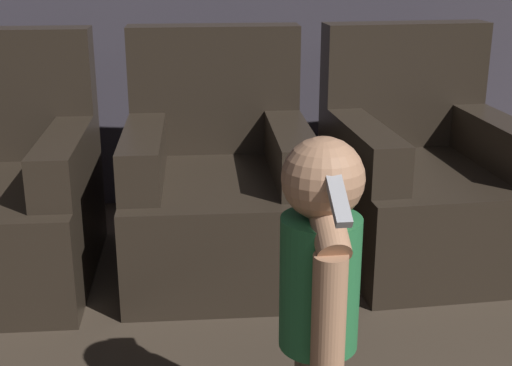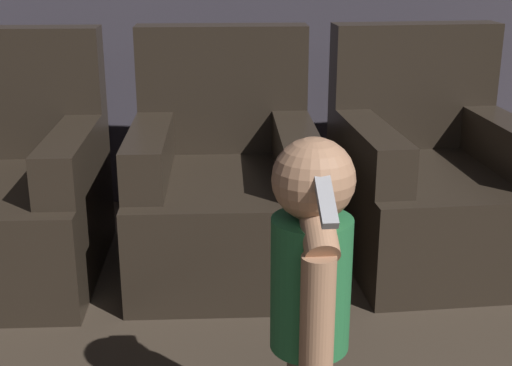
{
  "view_description": "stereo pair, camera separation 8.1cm",
  "coord_description": "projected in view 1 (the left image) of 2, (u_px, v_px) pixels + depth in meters",
  "views": [
    {
      "loc": [
        -0.33,
        0.78,
        1.34
      ],
      "look_at": [
        -0.06,
        2.97,
        0.59
      ],
      "focal_mm": 50.0,
      "sensor_mm": 36.0,
      "label": 1
    },
    {
      "loc": [
        -0.25,
        0.77,
        1.34
      ],
      "look_at": [
        -0.06,
        2.97,
        0.59
      ],
      "focal_mm": 50.0,
      "sensor_mm": 36.0,
      "label": 2
    }
  ],
  "objects": [
    {
      "name": "person_toddler",
      "position": [
        320.0,
        284.0,
        1.76
      ],
      "size": [
        0.2,
        0.35,
        0.91
      ],
      "rotation": [
        0.0,
        0.0,
        -1.6
      ],
      "color": "brown",
      "rests_on": "ground_plane"
    },
    {
      "name": "armchair_middle",
      "position": [
        218.0,
        190.0,
        3.06
      ],
      "size": [
        0.8,
        0.95,
        1.0
      ],
      "rotation": [
        0.0,
        0.0,
        -0.04
      ],
      "color": "black",
      "rests_on": "ground_plane"
    },
    {
      "name": "armchair_right",
      "position": [
        422.0,
        182.0,
        3.17
      ],
      "size": [
        0.79,
        0.94,
        1.0
      ],
      "rotation": [
        0.0,
        0.0,
        0.03
      ],
      "color": "black",
      "rests_on": "ground_plane"
    }
  ]
}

